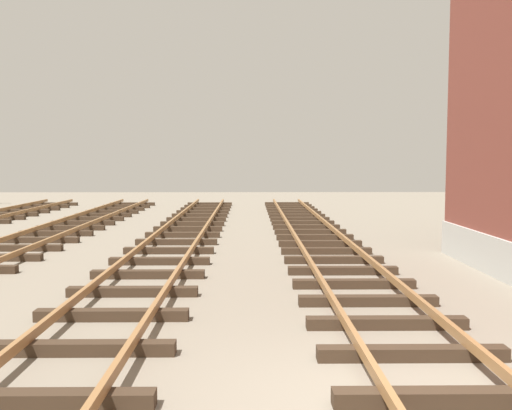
# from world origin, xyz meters

# --- Properties ---
(ground_plane) EXTENTS (80.00, 80.00, 0.00)m
(ground_plane) POSITION_xyz_m (0.00, 0.00, 0.00)
(ground_plane) COLOR slate
(track_near_building) EXTENTS (2.50, 55.08, 0.32)m
(track_near_building) POSITION_xyz_m (0.62, -0.00, 0.13)
(track_near_building) COLOR #38281C
(track_near_building) RESTS_ON ground
(track_centre) EXTENTS (2.50, 55.08, 0.32)m
(track_centre) POSITION_xyz_m (-3.76, -0.00, 0.13)
(track_centre) COLOR #38281C
(track_centre) RESTS_ON ground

